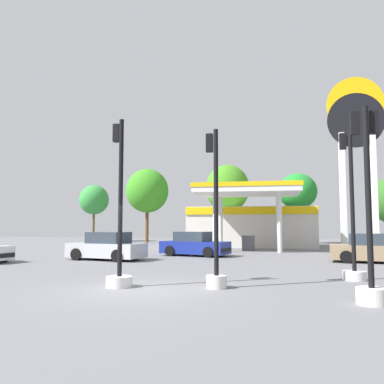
# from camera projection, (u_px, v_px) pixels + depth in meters

# --- Properties ---
(ground_plane) EXTENTS (90.00, 90.00, 0.00)m
(ground_plane) POSITION_uv_depth(u_px,v_px,m) (138.00, 290.00, 11.43)
(ground_plane) COLOR slate
(ground_plane) RESTS_ON ground
(gas_station) EXTENTS (10.62, 11.90, 4.76)m
(gas_station) POSITION_uv_depth(u_px,v_px,m) (251.00, 223.00, 34.05)
(gas_station) COLOR beige
(gas_station) RESTS_ON ground
(station_pole_sign) EXTENTS (4.27, 0.56, 13.39)m
(station_pole_sign) POSITION_uv_depth(u_px,v_px,m) (356.00, 138.00, 30.55)
(station_pole_sign) COLOR white
(station_pole_sign) RESTS_ON ground
(car_0) EXTENTS (4.46, 2.60, 1.50)m
(car_0) POSITION_uv_depth(u_px,v_px,m) (107.00, 247.00, 21.34)
(car_0) COLOR black
(car_0) RESTS_ON ground
(car_1) EXTENTS (4.41, 2.76, 1.47)m
(car_1) POSITION_uv_depth(u_px,v_px,m) (195.00, 245.00, 24.12)
(car_1) COLOR black
(car_1) RESTS_ON ground
(car_2) EXTENTS (4.29, 2.37, 1.46)m
(car_2) POSITION_uv_depth(u_px,v_px,m) (373.00, 249.00, 19.79)
(car_2) COLOR black
(car_2) RESTS_ON ground
(traffic_signal_0) EXTENTS (0.80, 0.80, 5.18)m
(traffic_signal_0) POSITION_uv_depth(u_px,v_px,m) (119.00, 242.00, 12.14)
(traffic_signal_0) COLOR silver
(traffic_signal_0) RESTS_ON ground
(traffic_signal_1) EXTENTS (0.63, 0.67, 4.82)m
(traffic_signal_1) POSITION_uv_depth(u_px,v_px,m) (215.00, 237.00, 11.95)
(traffic_signal_1) COLOR silver
(traffic_signal_1) RESTS_ON ground
(traffic_signal_2) EXTENTS (0.72, 0.72, 4.80)m
(traffic_signal_2) POSITION_uv_depth(u_px,v_px,m) (369.00, 238.00, 9.52)
(traffic_signal_2) COLOR silver
(traffic_signal_2) RESTS_ON ground
(traffic_signal_3) EXTENTS (0.78, 0.78, 5.23)m
(traffic_signal_3) POSITION_uv_depth(u_px,v_px,m) (353.00, 238.00, 13.64)
(traffic_signal_3) COLOR silver
(traffic_signal_3) RESTS_ON ground
(tree_0) EXTENTS (3.31, 3.31, 6.41)m
(tree_0) POSITION_uv_depth(u_px,v_px,m) (94.00, 200.00, 45.02)
(tree_0) COLOR brown
(tree_0) RESTS_ON ground
(tree_1) EXTENTS (4.56, 4.56, 7.92)m
(tree_1) POSITION_uv_depth(u_px,v_px,m) (147.00, 191.00, 42.70)
(tree_1) COLOR brown
(tree_1) RESTS_ON ground
(tree_2) EXTENTS (4.37, 4.37, 7.92)m
(tree_2) POSITION_uv_depth(u_px,v_px,m) (228.00, 188.00, 39.77)
(tree_2) COLOR brown
(tree_2) RESTS_ON ground
(tree_3) EXTENTS (3.86, 3.86, 7.08)m
(tree_3) POSITION_uv_depth(u_px,v_px,m) (298.00, 192.00, 39.96)
(tree_3) COLOR brown
(tree_3) RESTS_ON ground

